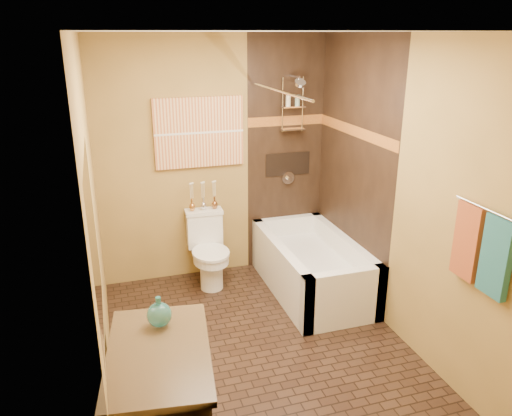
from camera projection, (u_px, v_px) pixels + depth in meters
name	position (u px, v px, depth m)	size (l,w,h in m)	color
floor	(259.00, 345.00, 4.21)	(3.00, 3.00, 0.00)	black
wall_left	(95.00, 222.00, 3.45)	(0.02, 3.00, 2.50)	#AF8A43
wall_right	(397.00, 191.00, 4.13)	(0.02, 3.00, 2.50)	#AF8A43
wall_back	(215.00, 160.00, 5.14)	(2.40, 0.02, 2.50)	#AF8A43
wall_front	(354.00, 301.00, 2.44)	(2.40, 0.02, 2.50)	#AF8A43
ceiling	(260.00, 31.00, 3.38)	(3.00, 3.00, 0.00)	silver
alcove_tile_back	(286.00, 155.00, 5.35)	(0.85, 0.01, 2.50)	black
alcove_tile_right	(353.00, 169.00, 4.81)	(0.01, 1.50, 2.50)	black
mosaic_band_back	(287.00, 121.00, 5.22)	(0.85, 0.01, 0.10)	brown
mosaic_band_right	(354.00, 131.00, 4.68)	(0.01, 1.50, 0.10)	brown
alcove_niche	(288.00, 164.00, 5.39)	(0.50, 0.01, 0.25)	black
shower_fixtures	(292.00, 118.00, 5.12)	(0.24, 0.33, 1.16)	silver
curtain_rod	(277.00, 90.00, 4.33)	(0.03, 0.03, 1.55)	silver
towel_bar	(487.00, 210.00, 3.11)	(0.02, 0.02, 0.55)	silver
towel_teal	(496.00, 257.00, 3.09)	(0.05, 0.22, 0.52)	#1C555D
towel_rust	(468.00, 241.00, 3.32)	(0.05, 0.22, 0.52)	#9C3D1C
sunset_painting	(199.00, 133.00, 4.98)	(0.90, 0.04, 0.70)	#C45C2E
vanity_mirror	(94.00, 244.00, 2.47)	(0.01, 1.00, 0.90)	white
bathtub	(312.00, 271.00, 5.04)	(0.80, 1.50, 0.55)	white
toilet	(208.00, 249.00, 5.13)	(0.39, 0.57, 0.76)	white
vanity	(161.00, 410.00, 2.91)	(0.69, 1.00, 0.82)	black
teal_bottle	(159.00, 312.00, 2.98)	(0.15, 0.15, 0.24)	#236B66
bud_vases	(203.00, 195.00, 5.11)	(0.30, 0.06, 0.29)	#CA873F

